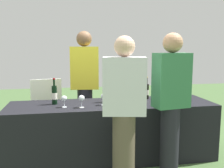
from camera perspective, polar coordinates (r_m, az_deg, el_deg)
The scene contains 15 objects.
ground_plane at distance 3.53m, azimuth -0.00°, elevation -15.95°, with size 12.00×12.00×0.00m, color #476638.
tasting_table at distance 3.39m, azimuth -0.00°, elevation -10.33°, with size 2.63×0.74×0.73m, color black.
wine_bottle_0 at distance 3.30m, azimuth -12.70°, elevation -2.35°, with size 0.07×0.07×0.33m.
wine_bottle_1 at distance 3.34m, azimuth -1.10°, elevation -2.05°, with size 0.07×0.07×0.32m.
wine_bottle_2 at distance 3.58m, azimuth 7.68°, elevation -1.58°, with size 0.07×0.07×0.31m.
wine_bottle_3 at distance 3.61m, azimuth 11.65°, elevation -1.44°, with size 0.07×0.07×0.33m.
wine_glass_0 at distance 3.11m, azimuth -10.61°, elevation -3.28°, with size 0.07×0.07×0.14m.
wine_glass_1 at distance 3.06m, azimuth -6.79°, elevation -3.23°, with size 0.07×0.07×0.15m.
wine_glass_2 at distance 3.17m, azimuth -1.87°, elevation -2.78°, with size 0.07×0.07×0.15m.
wine_glass_3 at distance 3.34m, azimuth 14.12°, elevation -2.82°, with size 0.07×0.07×0.13m.
ice_bucket at distance 3.63m, azimuth 14.69°, elevation -1.71°, with size 0.20×0.20×0.21m, color silver.
server_pouring at distance 3.84m, azimuth -6.09°, elevation 0.15°, with size 0.43×0.26×1.68m.
guest_0 at distance 2.62m, azimuth 2.76°, elevation -5.37°, with size 0.47×0.31×1.56m.
guest_1 at distance 2.88m, azimuth 12.96°, elevation -3.51°, with size 0.41×0.27×1.60m.
menu_board at distance 4.32m, azimuth -14.30°, elevation -5.10°, with size 0.49×0.03×0.93m, color white.
Camera 1 is at (-0.57, -3.16, 1.45)m, focal length 41.07 mm.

